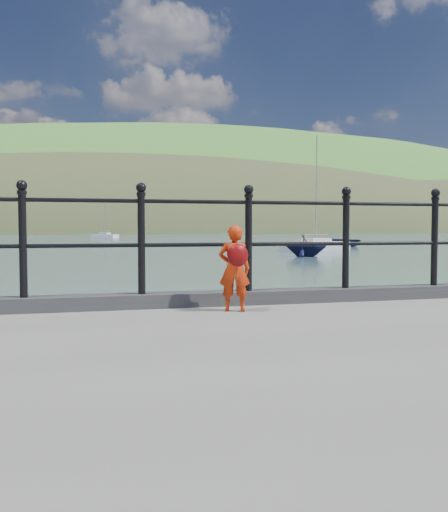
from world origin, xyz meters
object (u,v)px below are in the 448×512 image
object	(u,v)px
launch_navy	(306,246)
child	(235,267)
launch_blue	(341,241)
sailboat_deep	(105,236)
railing	(196,231)
sailboat_near	(316,246)

from	to	relation	value
launch_navy	child	bearing A→B (deg)	-160.32
child	launch_blue	xyz separation A→B (m)	(23.34, 44.54, -0.90)
launch_navy	sailboat_deep	xyz separation A→B (m)	(-10.44, 66.54, -0.37)
railing	child	distance (m)	0.68
railing	sailboat_near	bearing A→B (deg)	64.20
child	sailboat_deep	distance (m)	93.50
child	sailboat_deep	xyz separation A→B (m)	(1.69, 93.48, -1.11)
child	launch_navy	bearing A→B (deg)	-96.20
child	launch_navy	xyz separation A→B (m)	(12.13, 26.94, -0.74)
launch_navy	launch_blue	bearing A→B (deg)	11.41
launch_blue	sailboat_near	bearing A→B (deg)	-144.17
railing	launch_blue	size ratio (longest dim) A/B	3.36
launch_navy	sailboat_near	world-z (taller)	sailboat_near
launch_navy	sailboat_near	bearing A→B (deg)	16.23
launch_navy	sailboat_deep	distance (m)	67.36
railing	sailboat_deep	world-z (taller)	sailboat_deep
railing	launch_navy	xyz separation A→B (m)	(12.43, 26.45, -1.11)
child	sailboat_near	xyz separation A→B (m)	(16.67, 35.60, -1.12)
railing	launch_navy	bearing A→B (deg)	64.83
railing	sailboat_near	size ratio (longest dim) A/B	1.90
child	railing	bearing A→B (deg)	-40.46
sailboat_deep	railing	bearing A→B (deg)	-46.56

